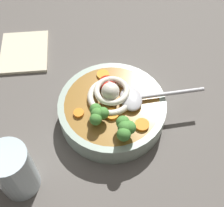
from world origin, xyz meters
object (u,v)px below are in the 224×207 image
(drinking_glass, at_px, (14,171))
(soup_bowl, at_px, (112,110))
(noodle_pile, at_px, (111,94))
(soup_spoon, at_px, (138,98))
(folded_napkin, at_px, (24,52))

(drinking_glass, bearing_deg, soup_bowl, -61.63)
(noodle_pile, xyz_separation_m, soup_spoon, (-0.02, -0.05, -0.00))
(soup_spoon, bearing_deg, drinking_glass, -153.95)
(soup_bowl, relative_size, noodle_pile, 2.13)
(soup_spoon, height_order, drinking_glass, drinking_glass)
(soup_spoon, bearing_deg, noodle_pile, 164.02)
(soup_spoon, bearing_deg, folded_napkin, 137.09)
(noodle_pile, xyz_separation_m, drinking_glass, (-0.12, 0.20, -0.00))
(noodle_pile, relative_size, folded_napkin, 0.76)
(drinking_glass, relative_size, folded_napkin, 0.85)
(soup_spoon, bearing_deg, soup_bowl, 180.00)
(soup_spoon, xyz_separation_m, drinking_glass, (-0.10, 0.25, 0.00))
(noodle_pile, bearing_deg, drinking_glass, 121.54)
(noodle_pile, bearing_deg, soup_bowl, 176.59)
(noodle_pile, relative_size, drinking_glass, 0.89)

